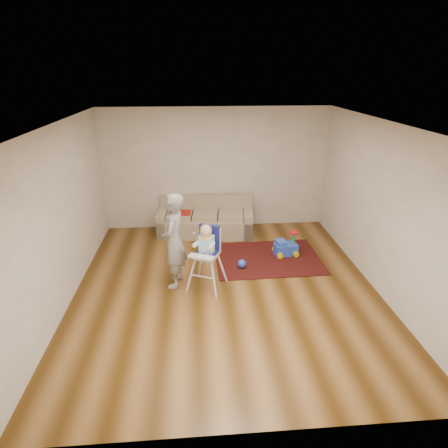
{
  "coord_description": "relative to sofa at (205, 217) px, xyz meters",
  "views": [
    {
      "loc": [
        -0.47,
        -5.42,
        3.43
      ],
      "look_at": [
        0.0,
        0.4,
        1.0
      ],
      "focal_mm": 30.0,
      "sensor_mm": 36.0,
      "label": 1
    }
  ],
  "objects": [
    {
      "name": "adult",
      "position": [
        -0.59,
        -2.11,
        0.41
      ],
      "size": [
        0.48,
        0.65,
        1.62
      ],
      "primitive_type": "imported",
      "rotation": [
        0.0,
        0.0,
        -1.74
      ],
      "color": "gray",
      "rests_on": "ground"
    },
    {
      "name": "area_rug",
      "position": [
        1.16,
        -1.32,
        -0.39
      ],
      "size": [
        2.05,
        1.55,
        0.02
      ],
      "primitive_type": "cube",
      "rotation": [
        0.0,
        0.0,
        0.02
      ],
      "color": "black",
      "rests_on": "ground"
    },
    {
      "name": "room_envelope",
      "position": [
        0.26,
        -1.77,
        1.48
      ],
      "size": [
        5.04,
        5.52,
        2.72
      ],
      "color": "#BDB2A4",
      "rests_on": "ground"
    },
    {
      "name": "ground",
      "position": [
        0.26,
        -2.3,
        -0.4
      ],
      "size": [
        5.5,
        5.5,
        0.0
      ],
      "primitive_type": "plane",
      "color": "#472B0B",
      "rests_on": "ground"
    },
    {
      "name": "high_chair",
      "position": [
        -0.06,
        -2.24,
        0.15
      ],
      "size": [
        0.7,
        0.7,
        1.14
      ],
      "rotation": [
        0.0,
        0.0,
        -0.42
      ],
      "color": "silver",
      "rests_on": "ground"
    },
    {
      "name": "ride_on_toy",
      "position": [
        1.54,
        -1.2,
        -0.15
      ],
      "size": [
        0.47,
        0.37,
        0.47
      ],
      "primitive_type": null,
      "rotation": [
        0.0,
        0.0,
        0.14
      ],
      "color": "blue",
      "rests_on": "area_rug"
    },
    {
      "name": "toy_ball",
      "position": [
        0.61,
        -1.67,
        -0.3
      ],
      "size": [
        0.16,
        0.16,
        0.16
      ],
      "primitive_type": "sphere",
      "color": "blue",
      "rests_on": "area_rug"
    },
    {
      "name": "side_table",
      "position": [
        -0.58,
        0.11,
        -0.17
      ],
      "size": [
        0.46,
        0.46,
        0.46
      ],
      "primitive_type": null,
      "color": "black",
      "rests_on": "ground"
    },
    {
      "name": "sofa",
      "position": [
        0.0,
        0.0,
        0.0
      ],
      "size": [
        2.14,
        1.06,
        0.8
      ],
      "rotation": [
        0.0,
        0.0,
        -0.1
      ],
      "color": "gray",
      "rests_on": "ground"
    }
  ]
}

